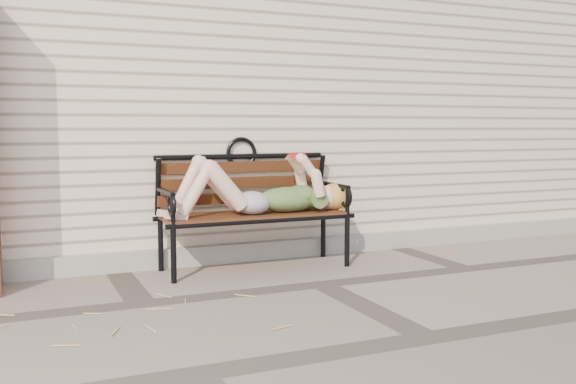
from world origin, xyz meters
name	(u,v)px	position (x,y,z in m)	size (l,w,h in m)	color
ground	(322,284)	(0.00, 0.00, 0.00)	(80.00, 80.00, 0.00)	gray
house_wall	(201,91)	(0.00, 3.00, 1.50)	(8.00, 4.00, 3.00)	beige
foundation_strip	(270,250)	(0.00, 0.97, 0.07)	(8.00, 0.10, 0.15)	gray
garden_bench	(251,194)	(-0.25, 0.76, 0.57)	(1.57, 0.63, 1.02)	black
reading_woman	(258,192)	(-0.23, 0.63, 0.61)	(1.48, 0.34, 0.47)	#0A3E46
straw_scatter	(75,338)	(-1.69, -0.54, 0.01)	(2.75, 1.58, 0.01)	tan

